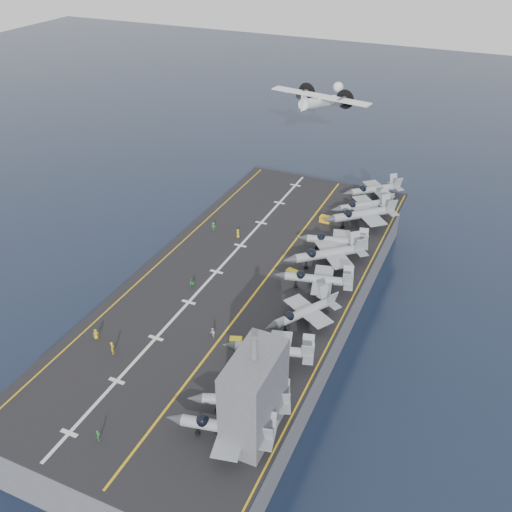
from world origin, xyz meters
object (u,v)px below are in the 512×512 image
at_px(tow_cart_a, 236,341).
at_px(transport_plane, 320,102).
at_px(fighter_jet_0, 227,427).
at_px(island_superstructure, 254,387).

relative_size(tow_cart_a, transport_plane, 0.08).
bearing_deg(fighter_jet_0, tow_cart_a, 112.56).
xyz_separation_m(island_superstructure, tow_cart_a, (-9.26, 13.75, -6.95)).
relative_size(island_superstructure, fighter_jet_0, 0.97).
height_order(island_superstructure, tow_cart_a, island_superstructure).
xyz_separation_m(island_superstructure, fighter_jet_0, (-2.36, -2.84, -5.10)).
bearing_deg(tow_cart_a, transport_plane, 99.11).
relative_size(fighter_jet_0, tow_cart_a, 7.21).
relative_size(island_superstructure, transport_plane, 0.54).
relative_size(island_superstructure, tow_cart_a, 6.99).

